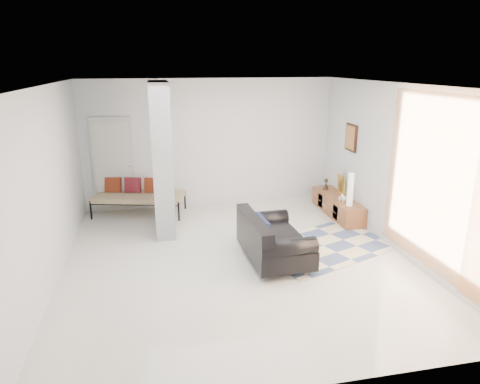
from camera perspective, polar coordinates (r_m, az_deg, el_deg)
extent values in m
plane|color=silver|center=(7.13, -0.42, -8.97)|extent=(6.00, 6.00, 0.00)
plane|color=white|center=(6.43, -0.48, 14.12)|extent=(6.00, 6.00, 0.00)
plane|color=silver|center=(9.54, -4.01, 6.49)|extent=(6.00, 0.00, 6.00)
plane|color=silver|center=(3.92, 8.30, -9.10)|extent=(6.00, 0.00, 6.00)
plane|color=silver|center=(6.70, -24.20, 0.57)|extent=(0.00, 6.00, 6.00)
plane|color=silver|center=(7.66, 20.19, 2.92)|extent=(0.00, 6.00, 6.00)
cube|color=#999DA0|center=(8.08, -10.40, 4.37)|extent=(0.35, 1.20, 2.80)
cube|color=silver|center=(9.53, -16.56, 3.48)|extent=(0.85, 0.06, 2.04)
plane|color=orange|center=(6.68, 24.73, 0.93)|extent=(0.00, 2.55, 2.55)
cube|color=#34170E|center=(9.05, 14.60, 7.04)|extent=(0.04, 0.45, 0.55)
cube|color=brown|center=(9.31, 12.85, -1.79)|extent=(0.45, 1.79, 0.40)
cube|color=#34170E|center=(8.88, 12.63, -2.69)|extent=(0.02, 0.24, 0.28)
cube|color=#34170E|center=(9.57, 10.70, -1.14)|extent=(0.02, 0.24, 0.28)
cube|color=#F2C247|center=(9.49, 13.38, 1.05)|extent=(0.09, 0.32, 0.40)
cube|color=silver|center=(8.85, 13.41, -1.04)|extent=(0.04, 0.10, 0.12)
cylinder|color=silver|center=(6.49, 3.36, -11.25)|extent=(0.05, 0.05, 0.10)
cylinder|color=silver|center=(7.59, 0.49, -6.89)|extent=(0.05, 0.05, 0.10)
cylinder|color=silver|center=(6.72, 9.22, -10.44)|extent=(0.05, 0.05, 0.10)
cylinder|color=silver|center=(7.79, 5.56, -6.35)|extent=(0.05, 0.05, 0.10)
cube|color=black|center=(7.05, 4.60, -7.11)|extent=(0.97, 1.55, 0.30)
cube|color=black|center=(6.82, 1.85, -4.89)|extent=(0.26, 1.52, 0.36)
cylinder|color=black|center=(6.41, 6.47, -7.45)|extent=(0.87, 0.32, 0.28)
cylinder|color=black|center=(7.52, 3.11, -3.62)|extent=(0.87, 0.32, 0.28)
cube|color=black|center=(6.85, 2.82, -4.64)|extent=(0.16, 0.56, 0.31)
cylinder|color=black|center=(9.32, -19.27, -2.31)|extent=(0.04, 0.04, 0.40)
cylinder|color=black|center=(8.81, -8.17, -2.60)|extent=(0.04, 0.04, 0.40)
cylinder|color=black|center=(9.99, -17.72, -0.90)|extent=(0.04, 0.04, 0.40)
cylinder|color=black|center=(9.52, -7.35, -1.09)|extent=(0.04, 0.04, 0.40)
cube|color=beige|center=(9.31, -13.32, -0.65)|extent=(1.98, 1.21, 0.12)
cube|color=maroon|center=(9.57, -16.56, 0.93)|extent=(0.37, 0.24, 0.33)
cube|color=maroon|center=(9.44, -14.10, 0.91)|extent=(0.37, 0.24, 0.33)
cube|color=maroon|center=(9.32, -11.58, 0.89)|extent=(0.37, 0.24, 0.33)
cube|color=beige|center=(7.75, 11.05, -7.08)|extent=(2.77, 2.32, 0.01)
cylinder|color=white|center=(8.65, 14.51, 0.31)|extent=(0.12, 0.12, 0.65)
imported|color=white|center=(8.93, 13.51, -0.71)|extent=(0.19, 0.19, 0.17)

